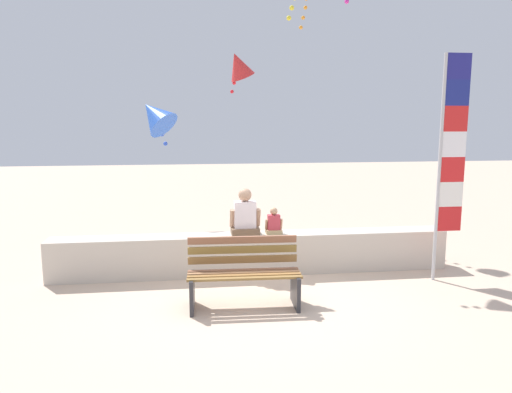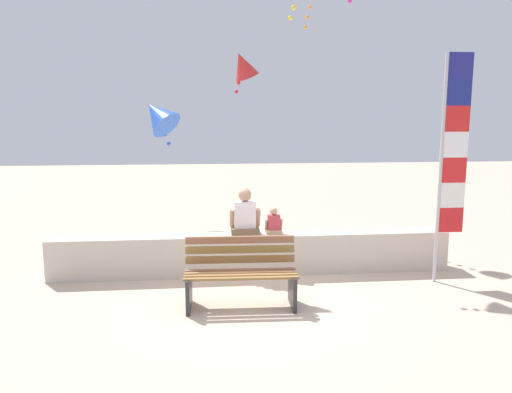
# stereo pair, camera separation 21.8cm
# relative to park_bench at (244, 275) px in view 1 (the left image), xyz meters

# --- Properties ---
(ground_plane) EXTENTS (40.00, 40.00, 0.00)m
(ground_plane) POSITION_rel_park_bench_xyz_m (0.29, 0.19, -0.41)
(ground_plane) COLOR beige
(seawall_ledge) EXTENTS (6.31, 0.45, 0.64)m
(seawall_ledge) POSITION_rel_park_bench_xyz_m (0.29, 1.36, -0.09)
(seawall_ledge) COLOR beige
(seawall_ledge) RESTS_ON ground
(park_bench) EXTENTS (1.49, 0.66, 0.88)m
(park_bench) POSITION_rel_park_bench_xyz_m (0.00, 0.00, 0.00)
(park_bench) COLOR olive
(park_bench) RESTS_ON ground
(person_adult) EXTENTS (0.48, 0.35, 0.74)m
(person_adult) POSITION_rel_park_bench_xyz_m (0.16, 1.33, 0.52)
(person_adult) COLOR brown
(person_adult) RESTS_ON seawall_ledge
(person_child) EXTENTS (0.28, 0.20, 0.42)m
(person_child) POSITION_rel_park_bench_xyz_m (0.62, 1.33, 0.39)
(person_child) COLOR tan
(person_child) RESTS_ON seawall_ledge
(flag_banner) EXTENTS (0.42, 0.05, 3.38)m
(flag_banner) POSITION_rel_park_bench_xyz_m (3.13, 0.66, 1.53)
(flag_banner) COLOR #B7B7BC
(flag_banner) RESTS_ON ground
(kite_red) EXTENTS (0.88, 0.79, 0.94)m
(kite_red) POSITION_rel_park_bench_xyz_m (0.38, 4.62, 3.16)
(kite_red) COLOR red
(kite_blue) EXTENTS (1.02, 0.96, 0.99)m
(kite_blue) POSITION_rel_park_bench_xyz_m (-1.31, 3.08, 2.10)
(kite_blue) COLOR blue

